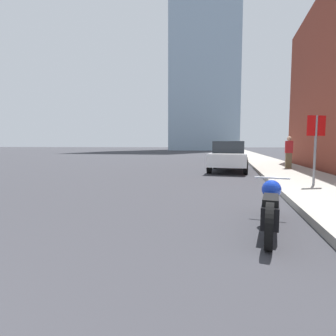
{
  "coord_description": "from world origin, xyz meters",
  "views": [
    {
      "loc": [
        3.02,
        0.56,
        1.34
      ],
      "look_at": [
        1.44,
        7.28,
        0.75
      ],
      "focal_mm": 28.0,
      "sensor_mm": 36.0,
      "label": 1
    }
  ],
  "objects": [
    {
      "name": "pedestrian",
      "position": [
        6.03,
        15.32,
        1.0
      ],
      "size": [
        0.36,
        0.23,
        1.67
      ],
      "color": "brown",
      "rests_on": "sidewalk"
    },
    {
      "name": "sidewalk",
      "position": [
        5.77,
        40.0,
        0.07
      ],
      "size": [
        2.79,
        240.0,
        0.15
      ],
      "color": "#9E998E",
      "rests_on": "ground_plane"
    },
    {
      "name": "parked_car_yellow",
      "position": [
        3.12,
        61.05,
        0.81
      ],
      "size": [
        1.96,
        4.47,
        1.64
      ],
      "rotation": [
        0.0,
        0.0,
        -0.02
      ],
      "color": "gold",
      "rests_on": "ground_plane"
    },
    {
      "name": "parked_car_white",
      "position": [
        3.0,
        14.54,
        0.8
      ],
      "size": [
        2.07,
        4.32,
        1.55
      ],
      "rotation": [
        0.0,
        0.0,
        -0.06
      ],
      "color": "silver",
      "rests_on": "ground_plane"
    },
    {
      "name": "stop_sign",
      "position": [
        5.51,
        9.21,
        1.57
      ],
      "size": [
        0.57,
        0.26,
        2.08
      ],
      "color": "slate",
      "rests_on": "sidewalk"
    },
    {
      "name": "parked_car_black",
      "position": [
        3.05,
        25.05,
        0.85
      ],
      "size": [
        2.02,
        4.49,
        1.7
      ],
      "rotation": [
        0.0,
        0.0,
        -0.07
      ],
      "color": "black",
      "rests_on": "ground_plane"
    },
    {
      "name": "parked_car_red",
      "position": [
        3.24,
        47.83,
        0.82
      ],
      "size": [
        2.14,
        4.65,
        1.6
      ],
      "rotation": [
        0.0,
        0.0,
        -0.05
      ],
      "color": "red",
      "rests_on": "ground_plane"
    },
    {
      "name": "distant_tower",
      "position": [
        -3.88,
        79.27,
        38.96
      ],
      "size": [
        18.78,
        18.78,
        77.92
      ],
      "color": "#8CA5BC",
      "rests_on": "ground_plane"
    },
    {
      "name": "parked_car_blue",
      "position": [
        3.37,
        37.15,
        0.83
      ],
      "size": [
        1.97,
        4.36,
        1.61
      ],
      "rotation": [
        0.0,
        0.0,
        0.06
      ],
      "color": "#1E3899",
      "rests_on": "ground_plane"
    },
    {
      "name": "motorcycle",
      "position": [
        3.69,
        4.98,
        0.38
      ],
      "size": [
        0.68,
        2.4,
        0.76
      ],
      "rotation": [
        0.0,
        0.0,
        -0.16
      ],
      "color": "black",
      "rests_on": "ground_plane"
    }
  ]
}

